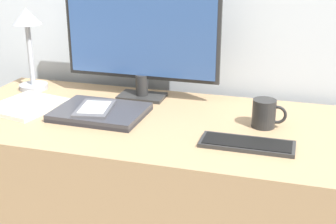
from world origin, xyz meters
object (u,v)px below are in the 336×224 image
object	(u,v)px
coffee_mug	(265,113)
keyboard	(247,144)
desk_lamp	(28,36)
ereader	(95,108)
monitor	(141,38)
notebook	(27,106)
laptop	(100,112)

from	to	relation	value
coffee_mug	keyboard	bearing A→B (deg)	-101.26
desk_lamp	coffee_mug	bearing A→B (deg)	-9.11
ereader	coffee_mug	xyz separation A→B (m)	(0.56, 0.07, 0.02)
keyboard	monitor	bearing A→B (deg)	142.95
ereader	keyboard	bearing A→B (deg)	-10.41
keyboard	notebook	size ratio (longest dim) A/B	1.00
keyboard	ereader	bearing A→B (deg)	169.59
ereader	desk_lamp	size ratio (longest dim) A/B	0.59
ereader	desk_lamp	bearing A→B (deg)	149.56
notebook	laptop	bearing A→B (deg)	0.17
monitor	ereader	world-z (taller)	monitor
keyboard	desk_lamp	distance (m)	0.98
laptop	desk_lamp	distance (m)	0.48
monitor	keyboard	xyz separation A→B (m)	(0.44, -0.33, -0.22)
monitor	notebook	xyz separation A→B (m)	(-0.36, -0.23, -0.22)
coffee_mug	monitor	bearing A→B (deg)	160.43
keyboard	notebook	distance (m)	0.81
coffee_mug	notebook	bearing A→B (deg)	-176.17
keyboard	ereader	world-z (taller)	ereader
desk_lamp	coffee_mug	world-z (taller)	desk_lamp
laptop	ereader	xyz separation A→B (m)	(-0.01, -0.01, 0.02)
laptop	ereader	bearing A→B (deg)	-138.87
laptop	coffee_mug	xyz separation A→B (m)	(0.55, 0.06, 0.03)
desk_lamp	notebook	distance (m)	0.31
laptop	notebook	world-z (taller)	laptop
ereader	notebook	size ratio (longest dim) A/B	0.69
laptop	ereader	world-z (taller)	ereader
monitor	laptop	xyz separation A→B (m)	(-0.07, -0.22, -0.22)
notebook	coffee_mug	xyz separation A→B (m)	(0.84, 0.06, 0.04)
desk_lamp	coffee_mug	size ratio (longest dim) A/B	2.94
keyboard	laptop	world-z (taller)	laptop
ereader	desk_lamp	xyz separation A→B (m)	(-0.37, 0.22, 0.19)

